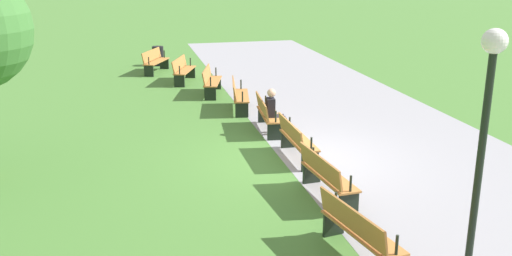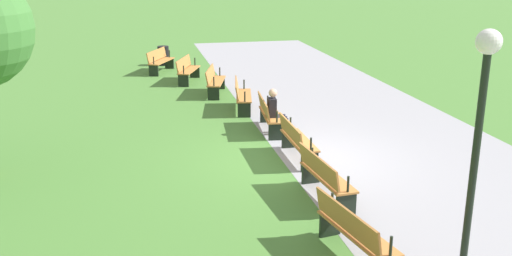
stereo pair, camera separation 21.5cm
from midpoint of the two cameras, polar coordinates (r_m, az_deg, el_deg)
ground_plane at (r=13.01m, az=3.81°, el=-3.08°), size 120.00×120.00×0.00m
path_paving at (r=13.90m, az=13.60°, el=-2.20°), size 36.75×5.74×0.01m
bench_0 at (r=22.96m, az=-10.37°, el=6.65°), size 1.77×1.18×0.89m
bench_1 at (r=20.99m, az=-7.64°, el=5.83°), size 1.79×1.05×0.89m
bench_2 at (r=18.98m, az=-4.88°, el=4.76°), size 1.80×0.92×0.89m
bench_3 at (r=16.95m, az=-2.11°, el=3.34°), size 1.79×0.77×0.89m
bench_4 at (r=14.90m, az=0.70°, el=1.45°), size 1.77×0.63×0.89m
bench_5 at (r=12.84m, az=3.55°, el=-1.13°), size 1.73×0.47×0.89m
bench_6 at (r=10.80m, az=6.48°, el=-4.76°), size 1.77×0.63×0.89m
bench_7 at (r=8.80m, az=9.52°, el=-10.12°), size 1.79×0.77×0.89m
person_seated at (r=14.63m, az=1.41°, el=1.82°), size 0.35×0.54×1.20m
lamp_post at (r=7.72m, az=21.34°, el=1.51°), size 0.32×0.32×3.59m
trash_bin at (r=24.51m, az=-10.05°, el=7.13°), size 0.47×0.47×0.80m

